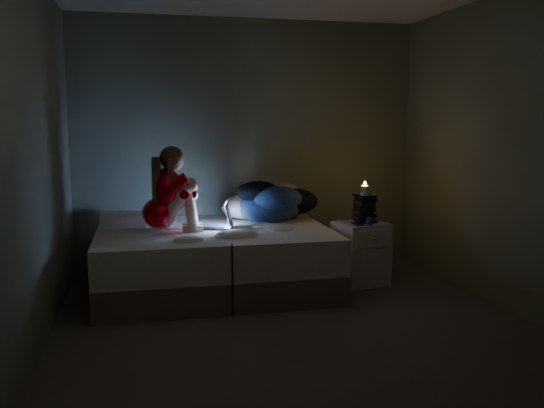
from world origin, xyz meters
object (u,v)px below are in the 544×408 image
object	(u,v)px
bed	(214,259)
nightstand	(361,253)
phone	(355,224)
laptop	(213,215)
woman	(159,189)
candle	(365,189)

from	to	relation	value
bed	nightstand	distance (m)	1.40
bed	nightstand	xyz separation A→B (m)	(1.40, -0.12, 0.01)
nightstand	phone	size ratio (longest dim) A/B	4.25
bed	phone	xyz separation A→B (m)	(1.31, -0.19, 0.31)
laptop	nightstand	bearing A→B (deg)	6.18
nightstand	woman	bearing A→B (deg)	164.44
bed	woman	bearing A→B (deg)	-177.25
bed	laptop	xyz separation A→B (m)	(-0.01, 0.01, 0.41)
bed	candle	world-z (taller)	candle
woman	phone	world-z (taller)	woman
laptop	nightstand	size ratio (longest dim) A/B	0.59
laptop	candle	size ratio (longest dim) A/B	4.39
candle	phone	xyz separation A→B (m)	(-0.13, -0.10, -0.31)
woman	bed	bearing A→B (deg)	6.71
bed	phone	size ratio (longest dim) A/B	14.94
woman	laptop	bearing A→B (deg)	8.18
nightstand	candle	distance (m)	0.62
nightstand	candle	world-z (taller)	candle
candle	nightstand	bearing A→B (deg)	-140.47
woman	candle	distance (m)	1.92
bed	laptop	size ratio (longest dim) A/B	5.96
woman	nightstand	bearing A→B (deg)	1.05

